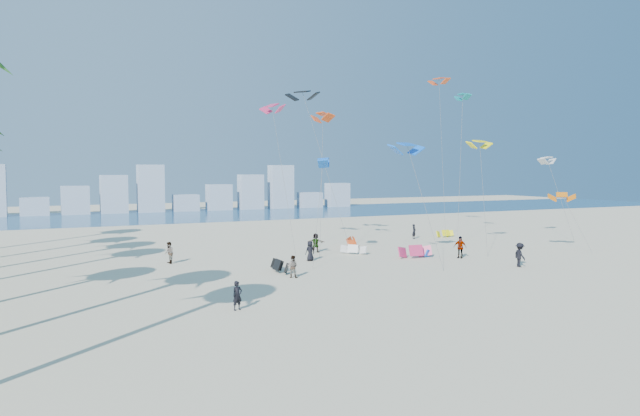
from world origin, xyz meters
name	(u,v)px	position (x,y,z in m)	size (l,w,h in m)	color
ground	(401,313)	(0.00, 0.00, 0.00)	(220.00, 220.00, 0.00)	beige
ocean	(153,216)	(0.00, 72.00, 0.01)	(220.00, 220.00, 0.00)	navy
kitesurfer_near	(237,296)	(-7.49, 4.33, 0.79)	(0.57, 0.38, 1.57)	black
kitesurfer_mid	(293,266)	(-1.06, 11.93, 0.77)	(0.75, 0.59, 1.55)	gray
kitesurfers_far	(371,248)	(8.42, 17.28, 0.89)	(28.20, 20.15, 1.87)	black
grounded_kites	(379,249)	(10.29, 19.09, 0.44)	(26.94, 15.00, 1.02)	black
flying_kites	(398,123)	(14.06, 22.04, 11.88)	(32.65, 22.81, 18.52)	blue
distant_skyline	(136,195)	(-1.19, 82.00, 3.09)	(85.00, 3.00, 8.40)	#9EADBF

